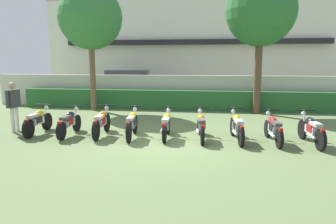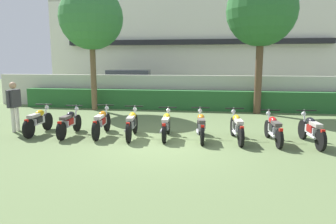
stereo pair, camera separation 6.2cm
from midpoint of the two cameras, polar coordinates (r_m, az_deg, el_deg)
name	(u,v)px [view 1 (the left image)]	position (r m, az deg, el deg)	size (l,w,h in m)	color
ground	(163,144)	(9.21, -1.07, -5.96)	(60.00, 60.00, 0.00)	#607547
building	(196,47)	(25.80, 5.10, 11.95)	(22.35, 6.50, 7.22)	silver
compound_wall	(185,92)	(16.33, 3.11, 3.81)	(21.23, 0.30, 1.71)	beige
hedge_row	(184,100)	(15.68, 2.87, 2.25)	(16.99, 0.70, 0.99)	#28602D
parked_car	(130,85)	(20.23, -7.09, 5.05)	(4.70, 2.54, 1.89)	black
tree_near_inspector	(90,18)	(15.96, -14.32, 16.54)	(3.07, 3.07, 6.06)	brown
tree_far_side	(261,12)	(15.15, 16.72, 17.41)	(3.17, 3.17, 6.27)	brown
motorcycle_in_row_0	(38,121)	(11.27, -23.16, -1.52)	(0.60, 1.84, 0.97)	black
motorcycle_in_row_1	(69,122)	(10.66, -18.04, -1.86)	(0.60, 1.86, 0.95)	black
motorcycle_in_row_2	(102,122)	(10.36, -12.40, -1.86)	(0.60, 1.96, 0.97)	black
motorcycle_in_row_3	(132,124)	(9.94, -6.89, -2.17)	(0.60, 1.91, 0.98)	black
motorcycle_in_row_4	(166,125)	(9.82, -0.50, -2.34)	(0.60, 1.79, 0.95)	black
motorcycle_in_row_5	(201,125)	(9.72, 5.96, -2.51)	(0.60, 1.93, 0.95)	black
motorcycle_in_row_6	(237,127)	(9.72, 12.48, -2.65)	(0.60, 1.95, 0.96)	black
motorcycle_in_row_7	(273,128)	(9.82, 18.79, -2.88)	(0.60, 1.88, 0.94)	black
motorcycle_in_row_8	(311,130)	(10.00, 24.89, -2.97)	(0.60, 1.94, 0.96)	black
inspector_person	(13,102)	(11.92, -26.89, 1.61)	(0.23, 0.69, 1.73)	silver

